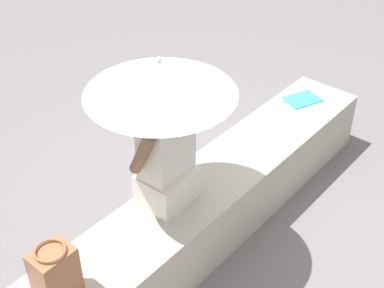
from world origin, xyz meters
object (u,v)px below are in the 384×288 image
person_seated (166,151)px  handbag_black (56,275)px  parasol (160,78)px  magazine (302,99)px

person_seated → handbag_black: size_ratio=2.48×
person_seated → parasol: (0.03, 0.01, 0.51)m
person_seated → parasol: size_ratio=0.88×
parasol → handbag_black: (0.90, 0.08, -0.72)m
person_seated → magazine: bearing=179.2°
person_seated → magazine: size_ratio=3.21×
parasol → person_seated: bearing=-168.3°
parasol → magazine: parasol is taller
magazine → person_seated: bearing=20.6°
person_seated → parasol: 0.51m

